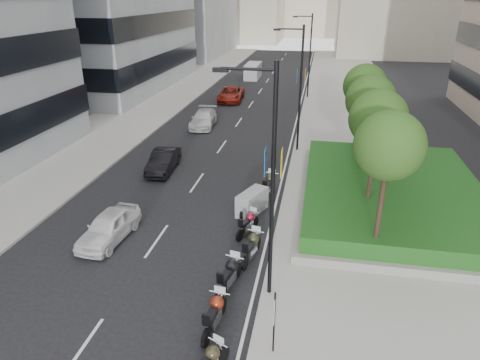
% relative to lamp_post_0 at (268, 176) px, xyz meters
% --- Properties ---
extents(ground, '(160.00, 160.00, 0.00)m').
position_rel_lamp_post_0_xyz_m(ground, '(-4.14, -1.00, -5.07)').
color(ground, black).
rests_on(ground, ground).
extents(sidewalk_right, '(10.00, 100.00, 0.15)m').
position_rel_lamp_post_0_xyz_m(sidewalk_right, '(4.86, 29.00, -4.99)').
color(sidewalk_right, '#9E9B93').
rests_on(sidewalk_right, ground).
extents(sidewalk_left, '(8.00, 100.00, 0.15)m').
position_rel_lamp_post_0_xyz_m(sidewalk_left, '(-16.14, 29.00, -4.99)').
color(sidewalk_left, '#9E9B93').
rests_on(sidewalk_left, ground).
extents(lane_edge, '(0.12, 100.00, 0.01)m').
position_rel_lamp_post_0_xyz_m(lane_edge, '(-0.44, 29.00, -5.06)').
color(lane_edge, silver).
rests_on(lane_edge, ground).
extents(lane_centre, '(0.12, 100.00, 0.01)m').
position_rel_lamp_post_0_xyz_m(lane_centre, '(-5.64, 29.00, -5.06)').
color(lane_centre, silver).
rests_on(lane_centre, ground).
extents(planter, '(10.00, 14.00, 0.40)m').
position_rel_lamp_post_0_xyz_m(planter, '(5.86, 9.00, -4.72)').
color(planter, gray).
rests_on(planter, sidewalk_right).
extents(hedge, '(9.40, 13.40, 0.80)m').
position_rel_lamp_post_0_xyz_m(hedge, '(5.86, 9.00, -4.12)').
color(hedge, '#144716').
rests_on(hedge, planter).
extents(tree_0, '(2.80, 2.80, 6.30)m').
position_rel_lamp_post_0_xyz_m(tree_0, '(4.36, 3.00, 0.36)').
color(tree_0, '#332319').
rests_on(tree_0, planter).
extents(tree_1, '(2.80, 2.80, 6.30)m').
position_rel_lamp_post_0_xyz_m(tree_1, '(4.36, 7.00, 0.36)').
color(tree_1, '#332319').
rests_on(tree_1, planter).
extents(tree_2, '(2.80, 2.80, 6.30)m').
position_rel_lamp_post_0_xyz_m(tree_2, '(4.36, 11.00, 0.36)').
color(tree_2, '#332319').
rests_on(tree_2, planter).
extents(tree_3, '(2.80, 2.80, 6.30)m').
position_rel_lamp_post_0_xyz_m(tree_3, '(4.36, 15.00, 0.36)').
color(tree_3, '#332319').
rests_on(tree_3, planter).
extents(lamp_post_0, '(2.34, 0.45, 9.00)m').
position_rel_lamp_post_0_xyz_m(lamp_post_0, '(0.00, 0.00, 0.00)').
color(lamp_post_0, black).
rests_on(lamp_post_0, ground).
extents(lamp_post_1, '(2.34, 0.45, 9.00)m').
position_rel_lamp_post_0_xyz_m(lamp_post_1, '(0.00, 17.00, 0.00)').
color(lamp_post_1, black).
rests_on(lamp_post_1, ground).
extents(lamp_post_2, '(2.34, 0.45, 9.00)m').
position_rel_lamp_post_0_xyz_m(lamp_post_2, '(0.00, 35.00, 0.00)').
color(lamp_post_2, black).
rests_on(lamp_post_2, ground).
extents(parking_sign, '(0.06, 0.32, 2.50)m').
position_rel_lamp_post_0_xyz_m(parking_sign, '(0.66, -3.00, -3.61)').
color(parking_sign, black).
rests_on(parking_sign, ground).
extents(motorcycle_1, '(0.77, 2.31, 1.15)m').
position_rel_lamp_post_0_xyz_m(motorcycle_1, '(-1.51, -2.15, -4.45)').
color(motorcycle_1, black).
rests_on(motorcycle_1, ground).
extents(motorcycle_2, '(0.83, 2.35, 1.18)m').
position_rel_lamp_post_0_xyz_m(motorcycle_2, '(-1.46, 0.10, -4.43)').
color(motorcycle_2, black).
rests_on(motorcycle_2, ground).
extents(motorcycle_3, '(0.77, 2.30, 1.15)m').
position_rel_lamp_post_0_xyz_m(motorcycle_3, '(-0.92, 2.35, -4.45)').
color(motorcycle_3, black).
rests_on(motorcycle_3, ground).
extents(motorcycle_4, '(0.93, 1.99, 1.04)m').
position_rel_lamp_post_0_xyz_m(motorcycle_4, '(-1.45, 4.47, -4.51)').
color(motorcycle_4, black).
rests_on(motorcycle_4, ground).
extents(motorcycle_5, '(1.57, 2.25, 1.26)m').
position_rel_lamp_post_0_xyz_m(motorcycle_5, '(-1.60, 6.64, -4.43)').
color(motorcycle_5, black).
rests_on(motorcycle_5, ground).
extents(motorcycle_6, '(0.82, 2.47, 1.23)m').
position_rel_lamp_post_0_xyz_m(motorcycle_6, '(-0.99, 8.99, -4.41)').
color(motorcycle_6, black).
rests_on(motorcycle_6, ground).
extents(car_a, '(1.96, 4.20, 1.39)m').
position_rel_lamp_post_0_xyz_m(car_a, '(-7.89, 2.71, -4.37)').
color(car_a, white).
rests_on(car_a, ground).
extents(car_b, '(1.75, 4.27, 1.37)m').
position_rel_lamp_post_0_xyz_m(car_b, '(-8.37, 11.53, -4.38)').
color(car_b, black).
rests_on(car_b, ground).
extents(car_c, '(2.36, 4.98, 1.40)m').
position_rel_lamp_post_0_xyz_m(car_c, '(-8.47, 22.12, -4.36)').
color(car_c, silver).
rests_on(car_c, ground).
extents(car_d, '(2.87, 5.59, 1.51)m').
position_rel_lamp_post_0_xyz_m(car_d, '(-8.10, 32.29, -4.31)').
color(car_d, maroon).
rests_on(car_d, ground).
extents(delivery_van, '(1.88, 4.85, 2.03)m').
position_rel_lamp_post_0_xyz_m(delivery_van, '(-7.88, 46.06, -4.12)').
color(delivery_van, '#B2B1B3').
rests_on(delivery_van, ground).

